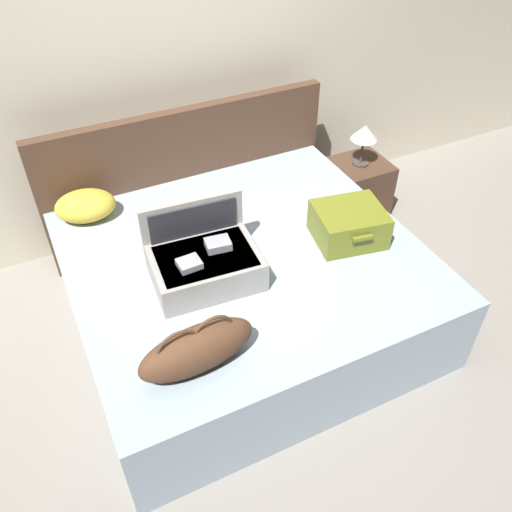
{
  "coord_description": "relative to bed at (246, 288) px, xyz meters",
  "views": [
    {
      "loc": [
        -0.99,
        -1.77,
        2.63
      ],
      "look_at": [
        0.0,
        0.26,
        0.65
      ],
      "focal_mm": 37.68,
      "sensor_mm": 36.0,
      "label": 1
    }
  ],
  "objects": [
    {
      "name": "bed",
      "position": [
        0.0,
        0.0,
        0.0
      ],
      "size": [
        2.02,
        1.87,
        0.55
      ],
      "primitive_type": "cube",
      "color": "#99ADBC",
      "rests_on": "ground"
    },
    {
      "name": "duffel_bag",
      "position": [
        -0.54,
        -0.63,
        0.39
      ],
      "size": [
        0.59,
        0.25,
        0.29
      ],
      "rotation": [
        0.0,
        0.0,
        0.08
      ],
      "color": "brown",
      "rests_on": "bed"
    },
    {
      "name": "ground_plane",
      "position": [
        0.0,
        -0.4,
        -0.27
      ],
      "size": [
        12.0,
        12.0,
        0.0
      ],
      "primitive_type": "plane",
      "color": "gray"
    },
    {
      "name": "headboard",
      "position": [
        0.0,
        0.97,
        0.25
      ],
      "size": [
        2.06,
        0.08,
        1.04
      ],
      "primitive_type": "cube",
      "color": "#4C3323",
      "rests_on": "ground"
    },
    {
      "name": "nightstand",
      "position": [
        1.29,
        0.68,
        -0.05
      ],
      "size": [
        0.44,
        0.4,
        0.45
      ],
      "primitive_type": "cube",
      "color": "#4C3323",
      "rests_on": "ground"
    },
    {
      "name": "back_wall",
      "position": [
        0.0,
        1.25,
        1.03
      ],
      "size": [
        8.0,
        0.1,
        2.6
      ],
      "primitive_type": "cube",
      "color": "beige",
      "rests_on": "ground"
    },
    {
      "name": "hard_case_medium",
      "position": [
        0.62,
        -0.13,
        0.38
      ],
      "size": [
        0.46,
        0.42,
        0.21
      ],
      "rotation": [
        0.0,
        0.0,
        -0.18
      ],
      "color": "olive",
      "rests_on": "bed"
    },
    {
      "name": "pillow_near_headboard",
      "position": [
        -0.75,
        0.77,
        0.37
      ],
      "size": [
        0.42,
        0.34,
        0.19
      ],
      "primitive_type": "ellipsoid",
      "rotation": [
        0.0,
        0.0,
        -0.19
      ],
      "color": "gold",
      "rests_on": "bed"
    },
    {
      "name": "table_lamp",
      "position": [
        1.29,
        0.68,
        0.42
      ],
      "size": [
        0.2,
        0.2,
        0.32
      ],
      "color": "#3F3833",
      "rests_on": "nightstand"
    },
    {
      "name": "hard_case_large",
      "position": [
        -0.28,
        -0.07,
        0.39
      ],
      "size": [
        0.61,
        0.48,
        0.4
      ],
      "rotation": [
        0.0,
        0.0,
        -0.08
      ],
      "color": "gray",
      "rests_on": "bed"
    }
  ]
}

